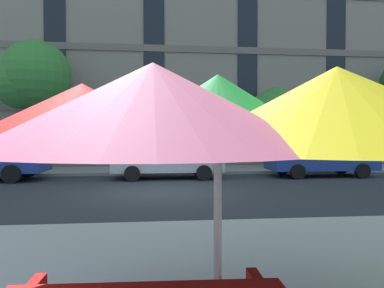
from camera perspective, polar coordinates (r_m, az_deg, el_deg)
The scene contains 8 objects.
ground_plane at distance 11.86m, azimuth -4.91°, elevation -7.16°, with size 120.00×120.00×0.00m, color #2D3033.
sidewalk_far at distance 18.61m, azimuth -5.52°, elevation -3.88°, with size 56.00×3.60×0.12m, color gray.
apartment_building at distance 27.85m, azimuth -5.89°, elevation 17.70°, with size 46.12×12.08×19.20m.
sedan_silver at distance 15.47m, azimuth -3.90°, elevation -1.63°, with size 4.40×1.98×1.78m.
sedan_blue at distance 17.04m, azimuth 18.40°, elevation -1.42°, with size 4.40×1.98×1.78m.
street_tree_left at distance 19.84m, azimuth -23.05°, elevation 9.07°, with size 3.61×3.25×6.22m.
street_tree_middle at distance 20.09m, azimuth 11.78°, elevation 4.97°, with size 2.39×2.14×4.22m.
patio_umbrella at distance 2.78m, azimuth 3.86°, elevation 4.31°, with size 3.58×3.32×2.19m.
Camera 1 is at (-0.34, -11.73, 1.75)m, focal length 35.89 mm.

